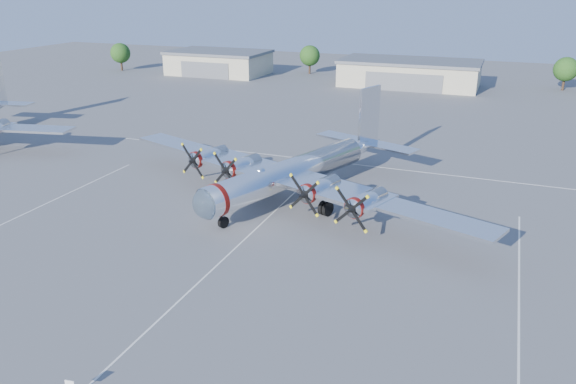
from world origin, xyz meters
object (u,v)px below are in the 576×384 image
(hangar_west, at_px, (219,62))
(tree_east, at_px, (566,69))
(tree_far_west, at_px, (120,53))
(hangar_center, at_px, (410,73))
(tree_west, at_px, (310,56))
(main_bomber_b29, at_px, (297,197))

(hangar_west, xyz_separation_m, tree_east, (75.00, 6.04, 1.51))
(tree_far_west, bearing_deg, hangar_center, 3.24)
(tree_east, bearing_deg, tree_far_west, -174.29)
(tree_far_west, distance_m, tree_east, 100.50)
(tree_west, height_order, tree_east, same)
(tree_east, bearing_deg, hangar_center, -168.62)
(tree_east, distance_m, main_bomber_b29, 81.34)
(hangar_west, xyz_separation_m, hangar_center, (45.00, -0.00, -0.00))
(hangar_center, xyz_separation_m, tree_far_west, (-70.00, -3.96, 1.51))
(hangar_center, bearing_deg, hangar_west, 180.00)
(tree_west, bearing_deg, hangar_center, -17.82)
(tree_far_west, distance_m, main_bomber_b29, 96.64)
(hangar_west, xyz_separation_m, main_bomber_b29, (45.69, -69.72, -2.71))
(hangar_west, distance_m, tree_far_west, 25.36)
(hangar_center, distance_m, tree_east, 30.64)
(tree_far_west, bearing_deg, main_bomber_b29, -42.93)
(tree_west, xyz_separation_m, main_bomber_b29, (25.69, -77.76, -4.22))
(hangar_west, xyz_separation_m, tree_west, (20.00, 8.04, 1.51))
(hangar_west, height_order, tree_east, tree_east)
(hangar_west, bearing_deg, tree_west, 21.89)
(tree_west, bearing_deg, main_bomber_b29, -71.72)
(hangar_center, bearing_deg, tree_east, 11.38)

